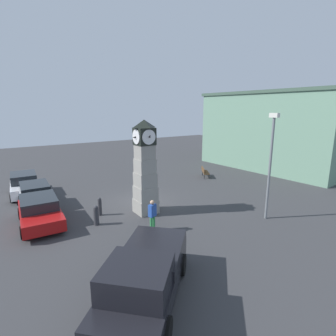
% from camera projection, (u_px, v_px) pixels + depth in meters
% --- Properties ---
extents(ground_plane, '(67.32, 67.32, 0.00)m').
position_uv_depth(ground_plane, '(140.00, 202.00, 17.73)').
color(ground_plane, '#38383A').
extents(clock_tower, '(1.34, 1.39, 5.57)m').
position_uv_depth(clock_tower, '(145.00, 170.00, 15.39)').
color(clock_tower, gray).
rests_on(clock_tower, ground_plane).
extents(bollard_near_tower, '(0.22, 0.22, 1.09)m').
position_uv_depth(bollard_near_tower, '(100.00, 206.00, 15.41)').
color(bollard_near_tower, '#333338').
rests_on(bollard_near_tower, ground_plane).
extents(bollard_mid_row, '(0.28, 0.28, 1.11)m').
position_uv_depth(bollard_mid_row, '(96.00, 215.00, 14.13)').
color(bollard_mid_row, '#333338').
rests_on(bollard_mid_row, ground_plane).
extents(car_navy_sedan, '(4.39, 2.11, 1.56)m').
position_uv_depth(car_navy_sedan, '(24.00, 184.00, 19.10)').
color(car_navy_sedan, silver).
rests_on(car_navy_sedan, ground_plane).
extents(car_near_tower, '(4.34, 1.98, 1.53)m').
position_uv_depth(car_near_tower, '(36.00, 196.00, 16.53)').
color(car_near_tower, silver).
rests_on(car_near_tower, ground_plane).
extents(car_by_building, '(4.49, 2.24, 1.45)m').
position_uv_depth(car_by_building, '(40.00, 211.00, 14.25)').
color(car_by_building, '#A51111').
rests_on(car_by_building, ground_plane).
extents(pickup_truck, '(5.14, 5.09, 1.85)m').
position_uv_depth(pickup_truck, '(146.00, 275.00, 8.44)').
color(pickup_truck, black).
rests_on(pickup_truck, ground_plane).
extents(bench, '(1.63, 1.31, 0.90)m').
position_uv_depth(bench, '(205.00, 172.00, 24.05)').
color(bench, brown).
rests_on(bench, ground_plane).
extents(pedestrian_near_bench, '(0.36, 0.46, 1.69)m').
position_uv_depth(pedestrian_near_bench, '(152.00, 214.00, 13.28)').
color(pedestrian_near_bench, '#338C4C').
rests_on(pedestrian_near_bench, ground_plane).
extents(street_lamp_far_side, '(0.50, 0.24, 5.95)m').
position_uv_depth(street_lamp_far_side, '(271.00, 159.00, 14.32)').
color(street_lamp_far_side, slate).
rests_on(street_lamp_far_side, ground_plane).
extents(warehouse_blue_far, '(15.07, 9.71, 7.86)m').
position_uv_depth(warehouse_blue_far, '(279.00, 130.00, 27.86)').
color(warehouse_blue_far, gray).
rests_on(warehouse_blue_far, ground_plane).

